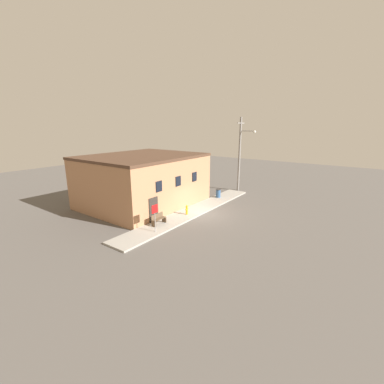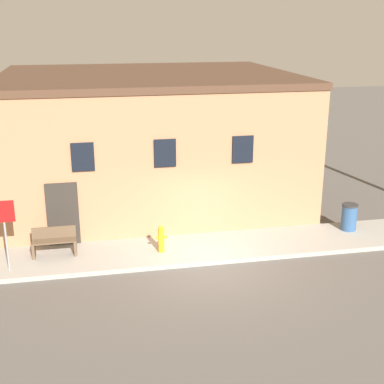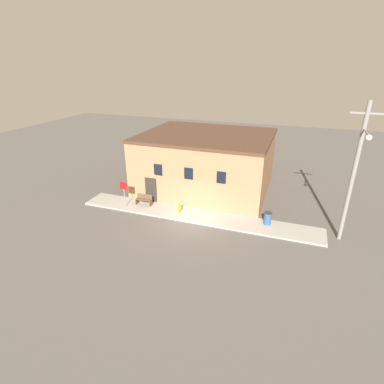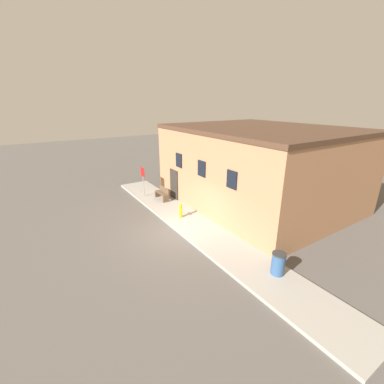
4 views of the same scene
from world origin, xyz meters
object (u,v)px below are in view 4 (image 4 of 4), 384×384
(bench, at_px, (162,193))
(trash_bin, at_px, (278,263))
(fire_hydrant, at_px, (181,210))
(stop_sign, at_px, (143,176))

(bench, distance_m, trash_bin, 9.83)
(fire_hydrant, relative_size, bench, 0.66)
(bench, xyz_separation_m, trash_bin, (9.83, 0.13, 0.04))
(fire_hydrant, xyz_separation_m, trash_bin, (6.58, 0.56, 0.03))
(fire_hydrant, bearing_deg, bench, 172.39)
(fire_hydrant, distance_m, stop_sign, 4.64)
(fire_hydrant, height_order, stop_sign, stop_sign)
(fire_hydrant, relative_size, stop_sign, 0.41)
(fire_hydrant, xyz_separation_m, stop_sign, (-4.50, -0.41, 1.04))
(stop_sign, bearing_deg, trash_bin, 5.02)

